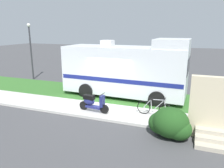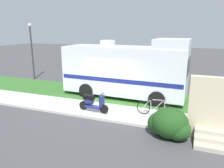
% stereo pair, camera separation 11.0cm
% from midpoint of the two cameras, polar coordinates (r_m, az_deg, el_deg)
% --- Properties ---
extents(ground_plane, '(80.00, 80.00, 0.00)m').
position_cam_midpoint_polar(ground_plane, '(12.13, -1.30, -5.27)').
color(ground_plane, '#424244').
extents(sidewalk, '(24.00, 2.00, 0.12)m').
position_cam_midpoint_polar(sidewalk, '(11.08, -3.65, -6.92)').
color(sidewalk, beige).
rests_on(sidewalk, ground).
extents(grass_strip, '(24.00, 3.40, 0.08)m').
position_cam_midpoint_polar(grass_strip, '(13.44, 1.11, -3.10)').
color(grass_strip, '#336628').
rests_on(grass_strip, ground).
extents(motorhome_rv, '(7.33, 2.74, 3.55)m').
position_cam_midpoint_polar(motorhome_rv, '(13.00, 3.98, 3.76)').
color(motorhome_rv, silver).
rests_on(motorhome_rv, ground).
extents(scooter, '(1.62, 0.50, 0.97)m').
position_cam_midpoint_polar(scooter, '(10.66, -4.91, -4.84)').
color(scooter, black).
rests_on(scooter, ground).
extents(bicycle, '(1.68, 0.52, 0.88)m').
position_cam_midpoint_polar(bicycle, '(10.30, 11.33, -6.31)').
color(bicycle, black).
rests_on(bicycle, ground).
extents(pickup_truck_near, '(5.29, 2.34, 1.77)m').
position_cam_midpoint_polar(pickup_truck_near, '(17.60, 1.12, 4.14)').
color(pickup_truck_near, silver).
rests_on(pickup_truck_near, ground).
extents(pickup_truck_far, '(5.41, 2.19, 1.80)m').
position_cam_midpoint_polar(pickup_truck_far, '(21.12, 0.10, 5.90)').
color(pickup_truck_far, '#B7B29E').
rests_on(pickup_truck_far, ground).
extents(porch_steps, '(2.00, 1.26, 2.40)m').
position_cam_midpoint_polar(porch_steps, '(8.91, 26.11, -7.62)').
color(porch_steps, '#B2A893').
rests_on(porch_steps, ground).
extents(bush_by_porch, '(1.66, 1.25, 1.18)m').
position_cam_midpoint_polar(bush_by_porch, '(8.66, 15.15, -10.16)').
color(bush_by_porch, '#1E4719').
rests_on(bush_by_porch, ground).
extents(bottle_green, '(0.06, 0.06, 0.26)m').
position_cam_midpoint_polar(bottle_green, '(9.99, 18.41, -9.07)').
color(bottle_green, brown).
rests_on(bottle_green, ground).
extents(street_lamp_post, '(0.28, 0.28, 4.49)m').
position_cam_midpoint_polar(street_lamp_post, '(18.80, -20.27, 9.33)').
color(street_lamp_post, '#333338').
rests_on(street_lamp_post, ground).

